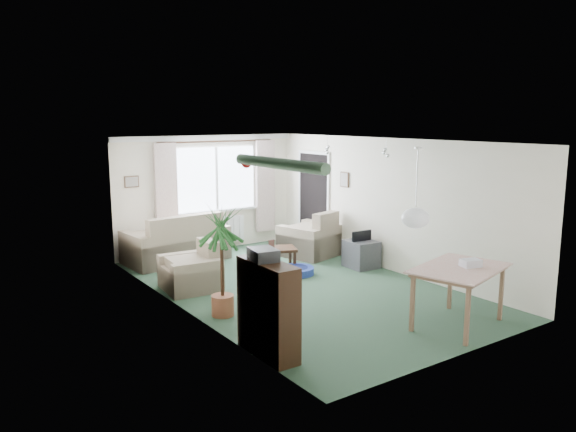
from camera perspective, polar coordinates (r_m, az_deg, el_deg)
ground at (r=9.31m, az=1.06°, el=-7.26°), size 6.50×6.50×0.00m
window at (r=11.82m, az=-7.32°, el=3.80°), size 1.80×0.03×1.30m
curtain_rod at (r=11.69m, az=-7.22°, el=7.52°), size 2.60×0.03×0.03m
curtain_left at (r=11.28m, az=-12.26°, el=2.18°), size 0.45×0.08×2.00m
curtain_right at (r=12.33m, az=-2.33°, el=3.05°), size 0.45×0.08×2.00m
radiator at (r=11.95m, az=-7.12°, el=-1.47°), size 1.20×0.10×0.55m
doorway at (r=11.97m, az=2.64°, el=1.53°), size 0.03×0.95×2.00m
pendant_lamp at (r=7.41m, az=12.83°, el=-0.21°), size 0.36×0.36×0.36m
tinsel_garland at (r=5.92m, az=-0.96°, el=5.34°), size 1.60×1.60×0.12m
bauble_cluster_a at (r=10.40m, az=4.04°, el=7.00°), size 0.20×0.20×0.20m
bauble_cluster_b at (r=9.71m, az=9.90°, el=6.66°), size 0.20×0.20×0.20m
wall_picture_back at (r=11.11m, az=-15.61°, el=3.38°), size 0.28×0.03×0.22m
wall_picture_right at (r=11.12m, az=5.77°, el=3.70°), size 0.03×0.24×0.30m
sofa at (r=11.07m, az=-11.32°, el=-2.11°), size 1.98×1.17×0.95m
armchair_corner at (r=11.32m, az=2.28°, el=-1.73°), size 1.25×1.21×0.92m
armchair_left at (r=9.24m, az=-9.92°, el=-4.99°), size 0.91×0.95×0.79m
coffee_table at (r=10.36m, az=-1.64°, el=-4.33°), size 0.99×0.78×0.39m
photo_frame at (r=10.28m, az=-1.69°, el=-2.88°), size 0.12×0.02×0.16m
bookshelf at (r=6.62m, az=-2.05°, el=-9.40°), size 0.31×0.92×1.13m
hifi_box at (r=6.50m, az=-2.53°, el=-3.93°), size 0.33×0.39×0.14m
houseplant at (r=7.87m, az=-6.74°, el=-4.53°), size 0.87×0.87×1.59m
dining_table at (r=7.89m, az=16.89°, el=-7.91°), size 1.43×1.14×0.78m
gift_box at (r=7.85m, az=18.06°, el=-4.63°), size 0.29×0.24×0.12m
tv_cube at (r=10.54m, az=7.45°, el=-3.85°), size 0.54×0.58×0.50m
pet_bed at (r=10.04m, az=0.83°, el=-5.58°), size 0.72×0.72×0.13m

